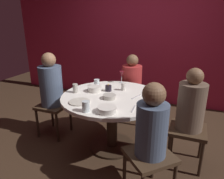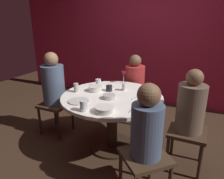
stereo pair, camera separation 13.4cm
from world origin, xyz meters
name	(u,v)px [view 1 (the left image)]	position (x,y,z in m)	size (l,w,h in m)	color
ground_plane	(112,146)	(0.00, 0.00, 0.00)	(8.00, 8.00, 0.00)	#382619
back_wall	(148,37)	(0.00, 1.86, 1.30)	(6.00, 0.10, 2.60)	maroon
dining_table	(112,107)	(0.00, 0.00, 0.57)	(1.26, 1.26, 0.73)	white
seated_diner_left	(51,86)	(-0.92, 0.00, 0.74)	(0.40, 0.40, 1.21)	#3F2D1E
seated_diner_back	(132,80)	(0.00, 0.86, 0.69)	(0.40, 0.40, 1.11)	#3F2D1E
seated_diner_right	(191,108)	(0.93, 0.00, 0.72)	(0.40, 0.40, 1.17)	#3F2D1E
seated_diner_front_right	(151,130)	(0.62, -0.62, 0.71)	(0.57, 0.57, 1.15)	#3F2D1E
candle_holder	(108,88)	(-0.11, 0.14, 0.77)	(0.08, 0.08, 0.10)	black
wine_glass	(122,74)	(-0.07, 0.56, 0.86)	(0.08, 0.08, 0.18)	silver
dinner_plate	(80,102)	(-0.26, -0.34, 0.74)	(0.24, 0.24, 0.01)	beige
cell_phone	(148,102)	(0.47, -0.06, 0.74)	(0.07, 0.14, 0.01)	black
bowl_serving_large	(109,97)	(0.01, -0.10, 0.76)	(0.15, 0.15, 0.05)	#B2ADA3
bowl_salad_center	(107,109)	(0.13, -0.47, 0.76)	(0.20, 0.20, 0.06)	silver
bowl_small_white	(95,89)	(-0.27, 0.06, 0.77)	(0.18, 0.18, 0.07)	silver
cup_near_candle	(157,93)	(0.53, 0.17, 0.78)	(0.06, 0.06, 0.09)	silver
cup_by_left_diner	(123,87)	(0.07, 0.24, 0.78)	(0.06, 0.06, 0.10)	silver
cup_by_right_diner	(97,83)	(-0.34, 0.28, 0.78)	(0.08, 0.08, 0.10)	silver
cup_center_front	(86,106)	(-0.08, -0.53, 0.79)	(0.08, 0.08, 0.11)	silver
cup_far_edge	(75,88)	(-0.48, -0.07, 0.79)	(0.06, 0.06, 0.12)	#B2ADA3
fork_near_plate	(136,97)	(0.29, 0.07, 0.74)	(0.02, 0.18, 0.01)	#B7B7BC
knife_near_plate	(133,109)	(0.36, -0.29, 0.74)	(0.02, 0.18, 0.01)	#B7B7BC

